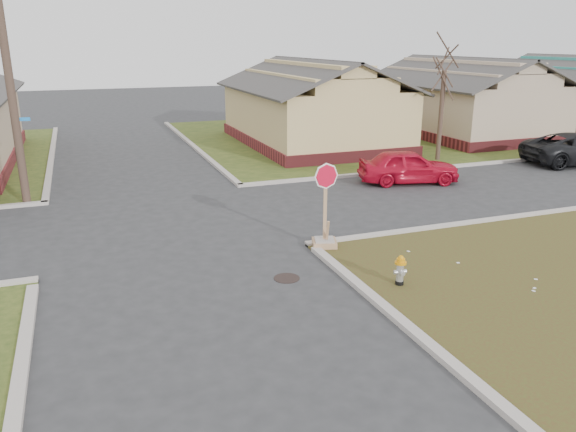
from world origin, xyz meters
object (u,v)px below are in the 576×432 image
object	(u,v)px
red_sedan	(408,166)
fire_hydrant	(400,269)
stop_sign	(325,228)
utility_pole	(8,69)

from	to	relation	value
red_sedan	fire_hydrant	bearing A→B (deg)	161.77
red_sedan	stop_sign	bearing A→B (deg)	147.09
red_sedan	utility_pole	bearing A→B (deg)	96.74
utility_pole	stop_sign	xyz separation A→B (m)	(8.15, -7.75, -4.10)
stop_sign	red_sedan	world-z (taller)	stop_sign
fire_hydrant	red_sedan	xyz separation A→B (m)	(5.67, 8.71, 0.23)
fire_hydrant	red_sedan	size ratio (longest dim) A/B	0.18
fire_hydrant	stop_sign	distance (m)	3.08
utility_pole	red_sedan	xyz separation A→B (m)	(14.42, -2.06, -3.98)
utility_pole	stop_sign	distance (m)	11.97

